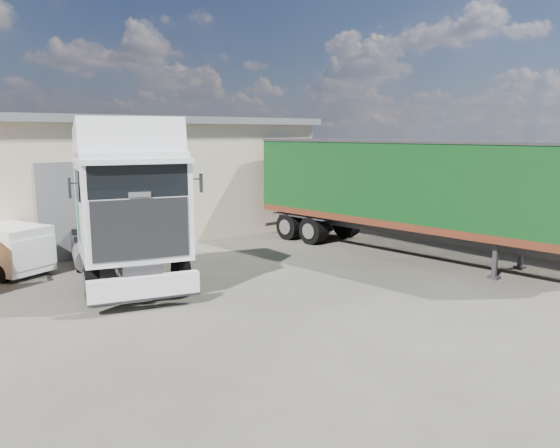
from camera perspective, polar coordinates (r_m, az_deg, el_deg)
ground at (r=14.44m, az=3.19°, el=-9.23°), size 120.00×120.00×0.00m
brick_boundary_wall at (r=26.44m, az=13.19°, el=1.92°), size 0.35×26.00×2.50m
tractor_unit at (r=16.88m, az=-15.58°, el=0.63°), size 4.69×7.93×5.07m
box_trailer at (r=21.35m, az=12.63°, el=3.98°), size 3.87×13.30×4.36m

